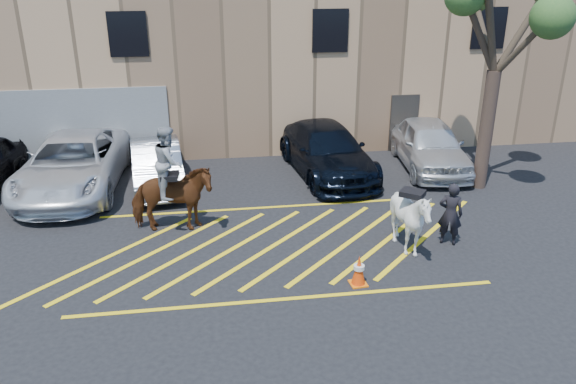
{
  "coord_description": "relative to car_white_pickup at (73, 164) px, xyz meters",
  "views": [
    {
      "loc": [
        -1.52,
        -13.19,
        6.87
      ],
      "look_at": [
        0.48,
        0.2,
        1.3
      ],
      "focal_mm": 35.0,
      "sensor_mm": 36.0,
      "label": 1
    }
  ],
  "objects": [
    {
      "name": "handler",
      "position": [
        10.4,
        -5.38,
        -0.02
      ],
      "size": [
        0.73,
        0.63,
        1.69
      ],
      "primitive_type": "imported",
      "rotation": [
        0.0,
        0.0,
        2.69
      ],
      "color": "black",
      "rests_on": "ground"
    },
    {
      "name": "tree",
      "position": [
        13.05,
        -1.71,
        4.82
      ],
      "size": [
        3.99,
        4.37,
        7.31
      ],
      "color": "#48342B",
      "rests_on": "ground"
    },
    {
      "name": "car_blue_suv",
      "position": [
        8.36,
        0.32,
        -0.04
      ],
      "size": [
        2.98,
        5.94,
        1.66
      ],
      "primitive_type": "imported",
      "rotation": [
        0.0,
        0.0,
        0.12
      ],
      "color": "black",
      "rests_on": "ground"
    },
    {
      "name": "traffic_cone",
      "position": [
        7.55,
        -7.01,
        -0.5
      ],
      "size": [
        0.41,
        0.41,
        0.73
      ],
      "color": "orange",
      "rests_on": "ground"
    },
    {
      "name": "car_silver_sedan",
      "position": [
        2.61,
        -0.04,
        -0.14
      ],
      "size": [
        2.06,
        4.57,
        1.46
      ],
      "primitive_type": "imported",
      "rotation": [
        0.0,
        0.0,
        0.12
      ],
      "color": "#979BA5",
      "rests_on": "ground"
    },
    {
      "name": "warehouse",
      "position": [
        5.82,
        7.41,
        2.78
      ],
      "size": [
        32.42,
        10.2,
        7.3
      ],
      "color": "tan",
      "rests_on": "ground"
    },
    {
      "name": "saddled_white",
      "position": [
        9.21,
        -5.66,
        0.04
      ],
      "size": [
        2.16,
        2.19,
        1.81
      ],
      "color": "silver",
      "rests_on": "ground"
    },
    {
      "name": "car_white_pickup",
      "position": [
        0.0,
        0.0,
        0.0
      ],
      "size": [
        3.15,
        6.37,
        1.74
      ],
      "primitive_type": "imported",
      "rotation": [
        0.0,
        0.0,
        -0.04
      ],
      "color": "silver",
      "rests_on": "ground"
    },
    {
      "name": "ground",
      "position": [
        5.83,
        -4.59,
        -0.87
      ],
      "size": [
        90.0,
        90.0,
        0.0
      ],
      "primitive_type": "plane",
      "color": "black",
      "rests_on": "ground"
    },
    {
      "name": "hatching_zone",
      "position": [
        5.83,
        -4.89,
        -0.86
      ],
      "size": [
        12.6,
        5.12,
        0.01
      ],
      "color": "yellow",
      "rests_on": "ground"
    },
    {
      "name": "mounted_bay",
      "position": [
        3.26,
        -3.56,
        0.33
      ],
      "size": [
        2.31,
        1.16,
        2.97
      ],
      "color": "#572C14",
      "rests_on": "ground"
    },
    {
      "name": "car_white_suv",
      "position": [
        12.09,
        0.32,
        -0.01
      ],
      "size": [
        2.55,
        5.21,
        1.71
      ],
      "primitive_type": "imported",
      "rotation": [
        0.0,
        0.0,
        -0.11
      ],
      "color": "silver",
      "rests_on": "ground"
    }
  ]
}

